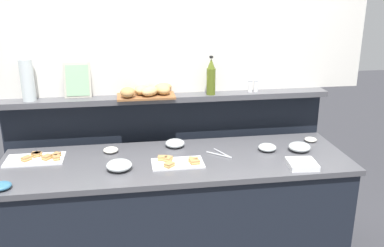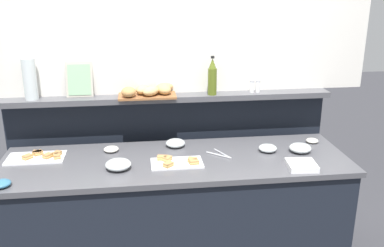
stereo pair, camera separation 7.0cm
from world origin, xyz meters
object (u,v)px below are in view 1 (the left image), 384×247
sandwich_platter_rear (178,162)px  condiment_bowl_teal (111,150)px  bread_basket (148,91)px  pepper_shaker (256,86)px  framed_picture (77,80)px  sandwich_platter_side (38,158)px  condiment_bowl_red (311,139)px  glass_bowl_medium (299,147)px  serving_tongs (221,154)px  olive_oil_bottle (211,77)px  napkin_stack (302,164)px  water_carafe (27,80)px  glass_bowl_small (267,148)px  salt_shaker (250,86)px  glass_bowl_extra (119,166)px  glass_bowl_large (175,144)px  condiment_bowl_cream (1,186)px

sandwich_platter_rear → condiment_bowl_teal: (-0.41, 0.26, 0.01)m
bread_basket → pepper_shaker: bearing=1.4°
framed_picture → sandwich_platter_side: bearing=-124.4°
condiment_bowl_red → pepper_shaker: pepper_shaker is taller
pepper_shaker → sandwich_platter_rear: bearing=-141.1°
glass_bowl_medium → framed_picture: 1.58m
serving_tongs → olive_oil_bottle: size_ratio=0.63×
olive_oil_bottle → framed_picture: (-0.93, 0.07, -0.00)m
olive_oil_bottle → serving_tongs: bearing=-90.5°
pepper_shaker → glass_bowl_medium: bearing=-66.6°
olive_oil_bottle → pepper_shaker: bearing=4.7°
napkin_stack → bread_basket: 1.15m
sandwich_platter_side → water_carafe: size_ratio=1.28×
condiment_bowl_teal → framed_picture: bearing=124.9°
water_carafe → glass_bowl_small: bearing=-14.1°
glass_bowl_small → salt_shaker: (-0.02, 0.39, 0.33)m
glass_bowl_extra → framed_picture: (-0.27, 0.59, 0.40)m
glass_bowl_large → condiment_bowl_teal: (-0.43, -0.03, -0.01)m
glass_bowl_large → salt_shaker: salt_shaker is taller
glass_bowl_small → napkin_stack: bearing=-65.7°
salt_shaker → condiment_bowl_cream: bearing=-156.1°
bread_basket → water_carafe: size_ratio=1.43×
sandwich_platter_side → condiment_bowl_cream: condiment_bowl_cream is taller
glass_bowl_medium → pepper_shaker: 0.57m
glass_bowl_extra → olive_oil_bottle: 0.93m
bread_basket → serving_tongs: bearing=-42.0°
framed_picture → glass_bowl_small: bearing=-19.1°
framed_picture → napkin_stack: bearing=-27.5°
napkin_stack → olive_oil_bottle: 0.89m
condiment_bowl_cream → condiment_bowl_teal: condiment_bowl_cream is taller
sandwich_platter_side → condiment_bowl_cream: size_ratio=3.39×
condiment_bowl_cream → framed_picture: 0.92m
pepper_shaker → water_carafe: size_ratio=0.31×
napkin_stack → framed_picture: (-1.37, 0.71, 0.41)m
sandwich_platter_side → condiment_bowl_cream: 0.40m
condiment_bowl_red → salt_shaker: (-0.38, 0.27, 0.34)m
glass_bowl_extra → napkin_stack: (1.10, -0.12, -0.01)m
glass_bowl_medium → condiment_bowl_teal: size_ratio=1.46×
glass_bowl_extra → olive_oil_bottle: (0.66, 0.52, 0.40)m
glass_bowl_medium → olive_oil_bottle: bearing=142.8°
serving_tongs → salt_shaker: bearing=54.2°
water_carafe → olive_oil_bottle: bearing=-1.3°
napkin_stack → sandwich_platter_rear: bearing=168.3°
olive_oil_bottle → bread_basket: size_ratio=0.69×
sandwich_platter_side → glass_bowl_extra: bearing=-24.4°
glass_bowl_small → bread_basket: 0.91m
condiment_bowl_teal → pepper_shaker: (1.06, 0.26, 0.33)m
glass_bowl_extra → salt_shaker: (0.96, 0.55, 0.32)m
glass_bowl_small → napkin_stack: glass_bowl_small is taller
pepper_shaker → glass_bowl_extra: bearing=-151.1°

